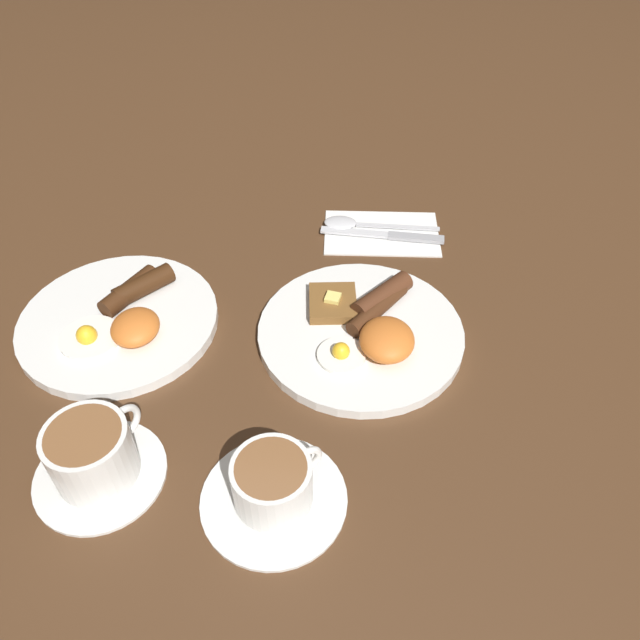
# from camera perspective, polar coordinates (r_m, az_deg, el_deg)

# --- Properties ---
(ground_plane) EXTENTS (3.00, 3.00, 0.00)m
(ground_plane) POSITION_cam_1_polar(r_m,az_deg,el_deg) (0.85, 3.70, -1.55)
(ground_plane) COLOR #4C301C
(breakfast_plate_near) EXTENTS (0.28, 0.28, 0.05)m
(breakfast_plate_near) POSITION_cam_1_polar(r_m,az_deg,el_deg) (0.84, 4.03, -0.93)
(breakfast_plate_near) COLOR white
(breakfast_plate_near) RESTS_ON ground_plane
(breakfast_plate_far) EXTENTS (0.27, 0.27, 0.05)m
(breakfast_plate_far) POSITION_cam_1_polar(r_m,az_deg,el_deg) (0.90, -17.73, 0.09)
(breakfast_plate_far) COLOR white
(breakfast_plate_far) RESTS_ON ground_plane
(teacup_near) EXTENTS (0.16, 0.16, 0.06)m
(teacup_near) POSITION_cam_1_polar(r_m,az_deg,el_deg) (0.68, -4.29, -14.98)
(teacup_near) COLOR white
(teacup_near) RESTS_ON ground_plane
(teacup_far) EXTENTS (0.15, 0.15, 0.08)m
(teacup_far) POSITION_cam_1_polar(r_m,az_deg,el_deg) (0.73, -19.98, -11.71)
(teacup_far) COLOR white
(teacup_far) RESTS_ON ground_plane
(napkin) EXTENTS (0.12, 0.19, 0.01)m
(napkin) POSITION_cam_1_polar(r_m,az_deg,el_deg) (1.03, 5.65, 7.97)
(napkin) COLOR white
(napkin) RESTS_ON ground_plane
(knife) EXTENTS (0.03, 0.20, 0.01)m
(knife) POSITION_cam_1_polar(r_m,az_deg,el_deg) (1.01, 6.35, 7.70)
(knife) COLOR silver
(knife) RESTS_ON napkin
(spoon) EXTENTS (0.04, 0.19, 0.01)m
(spoon) POSITION_cam_1_polar(r_m,az_deg,el_deg) (1.03, 2.91, 8.81)
(spoon) COLOR silver
(spoon) RESTS_ON napkin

